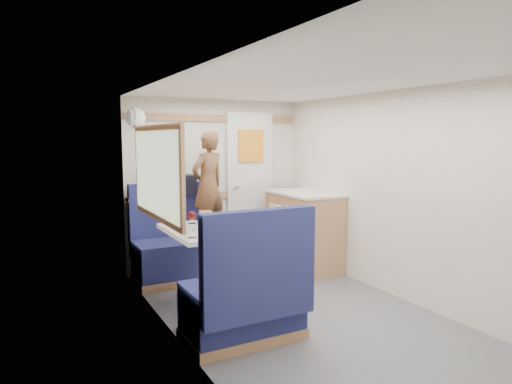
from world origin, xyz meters
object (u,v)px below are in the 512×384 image
tumbler_left (192,230)px  pepper_grinder (215,225)px  person (208,185)px  wine_glass (192,216)px  duffel_bag (174,185)px  tray (223,234)px  galley_counter (304,230)px  bread_loaf (206,216)px  dinette_table (204,245)px  bench_near (246,303)px  bench_far (175,253)px  orange_fruit (220,226)px  dome_light (135,118)px  beer_glass (220,219)px  tumbler_right (211,221)px  cheese_block (219,232)px

tumbler_left → pepper_grinder: tumbler_left is taller
person → wine_glass: (-0.45, -0.73, -0.19)m
duffel_bag → tray: bearing=-88.7°
galley_counter → person: 1.27m
tray → bread_loaf: (0.12, 0.69, 0.04)m
dinette_table → bench_near: 0.90m
tray → person: bearing=74.4°
bench_far → person: bearing=-17.6°
bench_far → orange_fruit: (0.08, -1.07, 0.48)m
person → orange_fruit: 1.03m
dinette_table → dome_light: dome_light is taller
bench_far → orange_fruit: 1.17m
tumbler_left → beer_glass: 0.62m
orange_fruit → bench_far: bearing=94.0°
galley_counter → beer_glass: galley_counter is taller
bench_near → bread_loaf: size_ratio=4.71×
dome_light → bench_far: bearing=2.1°
bench_near → tumbler_right: bearing=83.6°
dome_light → bread_loaf: dome_light is taller
person → beer_glass: person is taller
tumbler_right → bread_loaf: tumbler_right is taller
bench_near → beer_glass: bearing=77.4°
galley_counter → person: person is taller
dinette_table → person: bearing=65.1°
pepper_grinder → bread_loaf: (0.09, 0.45, 0.00)m
person → wine_glass: person is taller
dome_light → beer_glass: (0.61, -0.71, -0.97)m
orange_fruit → tumbler_left: tumbler_left is taller
pepper_grinder → dinette_table: bearing=130.9°
galley_counter → duffel_bag: size_ratio=1.96×
duffel_bag → pepper_grinder: size_ratio=5.18×
cheese_block → bread_loaf: bearing=77.3°
tumbler_right → bread_loaf: bearing=77.5°
person → galley_counter: bearing=147.6°
tray → bread_loaf: bearing=80.3°
bench_near → person: person is taller
pepper_grinder → wine_glass: bearing=148.4°
bench_near → tumbler_right: 1.07m
dinette_table → beer_glass: size_ratio=8.21×
beer_glass → galley_counter: bearing=18.3°
galley_counter → tumbler_left: galley_counter is taller
person → pepper_grinder: bearing=49.9°
person → duffel_bag: (-0.27, 0.37, -0.02)m
dome_light → galley_counter: bearing=-9.2°
wine_glass → person: bearing=58.3°
person → duffel_bag: bearing=-76.2°
tray → beer_glass: bearing=69.3°
orange_fruit → beer_glass: bearing=66.5°
tumbler_right → beer_glass: size_ratio=0.93×
duffel_bag → wine_glass: size_ratio=2.79×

